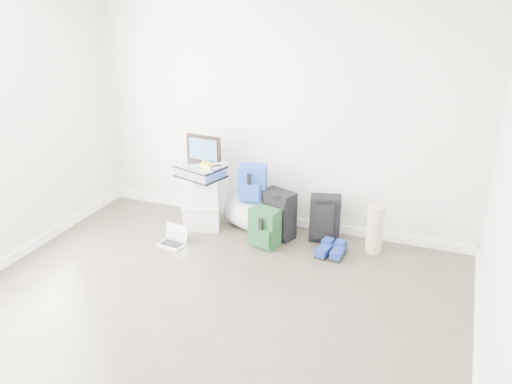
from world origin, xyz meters
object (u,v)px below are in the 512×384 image
at_px(large_suitcase, 279,215).
at_px(carry_on, 325,219).
at_px(laptop, 174,239).
at_px(boxes_stack, 202,202).
at_px(briefcase, 201,171).
at_px(duffel_bag, 254,215).

xyz_separation_m(large_suitcase, carry_on, (0.50, 0.12, -0.01)).
height_order(large_suitcase, laptop, large_suitcase).
distance_m(boxes_stack, large_suitcase, 0.92).
bearing_deg(briefcase, duffel_bag, 28.32).
bearing_deg(laptop, large_suitcase, 37.40).
bearing_deg(carry_on, briefcase, 173.47).
distance_m(boxes_stack, carry_on, 1.43).
height_order(briefcase, large_suitcase, briefcase).
bearing_deg(boxes_stack, duffel_bag, -7.78).
relative_size(briefcase, laptop, 1.60).
xyz_separation_m(duffel_bag, carry_on, (0.82, 0.06, 0.07)).
relative_size(boxes_stack, briefcase, 1.24).
distance_m(boxes_stack, briefcase, 0.38).
height_order(duffel_bag, carry_on, carry_on).
bearing_deg(boxes_stack, large_suitcase, -15.01).
relative_size(briefcase, duffel_bag, 0.80).
bearing_deg(large_suitcase, briefcase, -156.10).
xyz_separation_m(boxes_stack, laptop, (-0.10, -0.51, -0.26)).
xyz_separation_m(large_suitcase, laptop, (-1.02, -0.57, -0.23)).
relative_size(duffel_bag, large_suitcase, 1.13).
bearing_deg(laptop, carry_on, 32.68).
height_order(large_suitcase, carry_on, large_suitcase).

